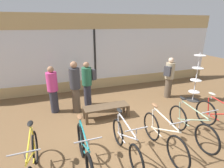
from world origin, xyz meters
name	(u,v)px	position (x,y,z in m)	size (l,w,h in m)	color
ground_plane	(133,139)	(0.00, 0.00, 0.00)	(24.00, 24.00, 0.00)	brown
shop_back_wall	(95,52)	(0.00, 3.95, 1.64)	(12.00, 0.08, 3.20)	tan
bicycle_far_left	(33,163)	(-2.31, -0.51, 0.39)	(0.46, 1.74, 1.03)	black
bicycle_left	(85,154)	(-1.35, -0.61, 0.41)	(0.46, 1.75, 1.06)	black
bicycle_center_left	(126,142)	(-0.44, -0.51, 0.37)	(0.46, 1.64, 1.01)	black
bicycle_center_right	(163,136)	(0.43, -0.62, 0.40)	(0.46, 1.73, 1.04)	black
bicycle_right	(191,126)	(1.35, -0.48, 0.39)	(0.46, 1.69, 1.04)	black
bicycle_far_right	(221,120)	(2.29, -0.53, 0.40)	(0.46, 1.72, 1.05)	black
accessory_rack	(196,82)	(3.23, 1.43, 0.75)	(0.48, 0.48, 1.85)	#333333
display_bench	(106,108)	(-0.33, 1.25, 0.34)	(1.40, 0.44, 0.41)	brown
customer_near_rack	(169,77)	(2.47, 2.01, 0.86)	(0.56, 0.49, 1.61)	brown
customer_by_window	(88,82)	(-0.67, 2.36, 0.86)	(0.53, 0.40, 1.60)	#2D2D38
customer_mid_floor	(75,86)	(-1.15, 1.98, 0.91)	(0.34, 0.34, 1.72)	brown
customer_near_bench	(53,89)	(-1.85, 2.19, 0.82)	(0.39, 0.39, 1.57)	#2D2D38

